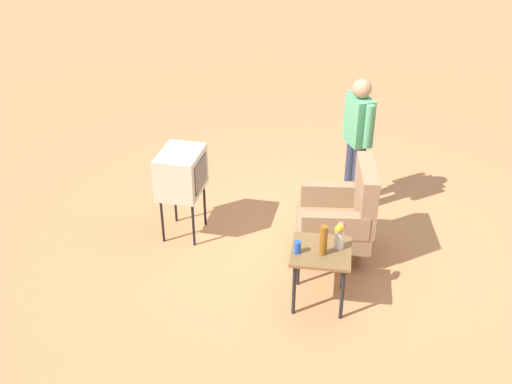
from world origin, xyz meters
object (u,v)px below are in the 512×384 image
object	(u,v)px
armchair	(343,214)
flower_vase	(340,235)
person_standing	(358,137)
bottle_tall_amber	(324,240)
soda_can_blue	(297,247)
tv_on_stand	(181,173)
side_table	(321,258)

from	to	relation	value
armchair	flower_vase	xyz separation A→B (m)	(0.79, -0.02, 0.25)
person_standing	bottle_tall_amber	bearing A→B (deg)	-8.11
armchair	soda_can_blue	size ratio (longest dim) A/B	8.69
tv_on_stand	flower_vase	size ratio (longest dim) A/B	3.89
flower_vase	soda_can_blue	bearing A→B (deg)	-70.27
side_table	soda_can_blue	xyz separation A→B (m)	(0.07, -0.22, 0.15)
soda_can_blue	flower_vase	bearing A→B (deg)	109.73
soda_can_blue	armchair	bearing A→B (deg)	156.53
flower_vase	bottle_tall_amber	bearing A→B (deg)	-50.26
tv_on_stand	bottle_tall_amber	distance (m)	1.91
armchair	side_table	size ratio (longest dim) A/B	1.77
side_table	flower_vase	distance (m)	0.29
soda_can_blue	bottle_tall_amber	bearing A→B (deg)	94.30
side_table	soda_can_blue	bearing A→B (deg)	-71.30
soda_can_blue	side_table	bearing A→B (deg)	108.70
side_table	armchair	bearing A→B (deg)	167.90
tv_on_stand	bottle_tall_amber	size ratio (longest dim) A/B	3.43
side_table	soda_can_blue	distance (m)	0.27
tv_on_stand	bottle_tall_amber	xyz separation A→B (m)	(1.03, 1.61, -0.03)
armchair	flower_vase	world-z (taller)	armchair
tv_on_stand	soda_can_blue	world-z (taller)	tv_on_stand
person_standing	armchair	bearing A→B (deg)	-6.10
armchair	tv_on_stand	world-z (taller)	armchair
side_table	bottle_tall_amber	size ratio (longest dim) A/B	2.00
person_standing	bottle_tall_amber	size ratio (longest dim) A/B	5.47
person_standing	soda_can_blue	distance (m)	2.04
side_table	tv_on_stand	bearing A→B (deg)	-121.34
bottle_tall_amber	flower_vase	world-z (taller)	bottle_tall_amber
armchair	person_standing	xyz separation A→B (m)	(-1.03, 0.11, 0.44)
flower_vase	person_standing	bearing A→B (deg)	175.76
side_table	soda_can_blue	world-z (taller)	soda_can_blue
tv_on_stand	soda_can_blue	xyz separation A→B (m)	(1.05, 1.38, -0.12)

